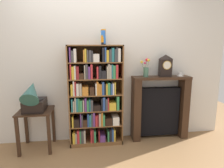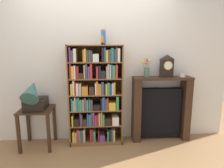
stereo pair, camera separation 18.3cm
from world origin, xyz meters
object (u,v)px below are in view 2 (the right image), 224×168
Objects in this scene: cup_stack at (103,37)px; flower_vase at (147,69)px; gramophone at (34,96)px; teacup_with_saucer at (182,75)px; mantel_clock at (167,66)px; side_table_left at (37,118)px; fireplace_mantel at (161,109)px; bookshelf at (95,98)px.

flower_vase is at bearing 0.87° from cup_stack.
gramophone is 2.36m from teacup_with_saucer.
mantel_clock is at bearing 4.78° from gramophone.
gramophone is at bearing -90.00° from side_table_left.
side_table_left is at bearing 90.00° from gramophone.
teacup_with_saucer is (0.60, -0.01, -0.10)m from flower_vase.
mantel_clock is 0.33m from flower_vase.
fireplace_mantel is 0.66m from teacup_with_saucer.
fireplace_mantel is at bearing 176.42° from teacup_with_saucer.
bookshelf is at bearing 4.52° from side_table_left.
bookshelf is 0.92m from gramophone.
fireplace_mantel is at bearing 2.74° from bookshelf.
cup_stack is 0.79× the size of flower_vase.
cup_stack is 1.63m from side_table_left.
bookshelf is at bearing -167.76° from cup_stack.
gramophone is (-0.91, -0.14, 0.07)m from bookshelf.
teacup_with_saucer is at bearing 4.29° from gramophone.
bookshelf is 3.03× the size of gramophone.
teacup_with_saucer is (1.29, 0.00, -0.60)m from cup_stack.
fireplace_mantel is 0.73m from mantel_clock.
flower_vase is 2.47× the size of teacup_with_saucer.
gramophone is (-1.05, -0.18, -0.87)m from cup_stack.
cup_stack reaches higher than bookshelf.
teacup_with_saucer is at bearing -0.95° from flower_vase.
bookshelf reaches higher than flower_vase.
side_table_left is (-0.91, -0.07, -0.30)m from bookshelf.
bookshelf is 13.26× the size of teacup_with_saucer.
flower_vase reaches higher than gramophone.
fireplace_mantel is at bearing 2.29° from flower_vase.
cup_stack reaches higher than flower_vase.
fireplace_mantel is at bearing 5.58° from gramophone.
flower_vase reaches higher than teacup_with_saucer.
bookshelf is 0.96m from side_table_left.
bookshelf reaches higher than gramophone.
bookshelf is 1.27m from mantel_clock.
fireplace_mantel is at bearing 157.96° from mantel_clock.
mantel_clock is 0.31m from teacup_with_saucer.
flower_vase reaches higher than fireplace_mantel.
fireplace_mantel is 0.73m from flower_vase.
side_table_left is 2.02m from fireplace_mantel.
flower_vase is (1.74, 0.11, 0.74)m from side_table_left.
fireplace_mantel is 9.00× the size of teacup_with_saucer.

